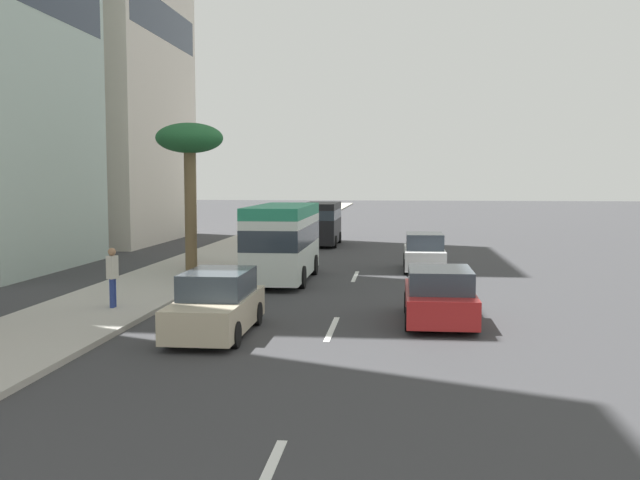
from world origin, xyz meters
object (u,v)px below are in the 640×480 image
object	(u,v)px
car_fourth	(424,253)
pedestrian_near_lamp	(112,274)
van_second	(322,221)
pedestrian_by_tree	(192,243)
car_third	(439,296)
palm_tree	(190,146)
car_fifth	(217,305)
minibus_lead	(283,239)

from	to	relation	value
car_fourth	pedestrian_near_lamp	distance (m)	14.63
van_second	pedestrian_near_lamp	size ratio (longest dim) A/B	2.87
pedestrian_by_tree	car_fourth	bearing A→B (deg)	152.93
van_second	car_third	size ratio (longest dim) A/B	1.21
car_fourth	palm_tree	distance (m)	11.09
car_fifth	palm_tree	world-z (taller)	palm_tree
pedestrian_near_lamp	pedestrian_by_tree	distance (m)	11.69
car_fourth	palm_tree	size ratio (longest dim) A/B	0.67
pedestrian_near_lamp	pedestrian_by_tree	xyz separation A→B (m)	(11.65, 0.93, -0.10)
car_fifth	pedestrian_by_tree	world-z (taller)	pedestrian_by_tree
van_second	car_fourth	distance (m)	13.04
car_fourth	pedestrian_near_lamp	size ratio (longest dim) A/B	2.31
pedestrian_near_lamp	palm_tree	xyz separation A→B (m)	(9.04, 0.19, 4.24)
car_fifth	car_fourth	bearing A→B (deg)	156.99
pedestrian_near_lamp	car_fourth	bearing A→B (deg)	153.15
car_third	pedestrian_by_tree	world-z (taller)	pedestrian_by_tree
pedestrian_near_lamp	pedestrian_by_tree	size ratio (longest dim) A/B	1.09
pedestrian_near_lamp	palm_tree	distance (m)	9.99
minibus_lead	pedestrian_by_tree	xyz separation A→B (m)	(4.37, 4.96, -0.58)
van_second	palm_tree	distance (m)	14.74
car_fourth	car_fifth	xyz separation A→B (m)	(-13.67, 5.80, -0.01)
car_fifth	pedestrian_by_tree	size ratio (longest dim) A/B	2.66
minibus_lead	van_second	distance (m)	15.35
car_third	car_fifth	world-z (taller)	car_fifth
van_second	pedestrian_by_tree	bearing A→B (deg)	-23.97
car_third	pedestrian_near_lamp	bearing A→B (deg)	86.95
van_second	car_fourth	xyz separation A→B (m)	(-11.69, -5.75, -0.69)
minibus_lead	car_fourth	xyz separation A→B (m)	(3.66, -5.67, -0.86)
palm_tree	car_third	bearing A→B (deg)	-133.94
van_second	car_fifth	distance (m)	25.37
pedestrian_near_lamp	van_second	bearing A→B (deg)	-175.19
minibus_lead	pedestrian_near_lamp	bearing A→B (deg)	-29.00
van_second	car_third	xyz separation A→B (m)	(-23.15, -5.78, -0.73)
palm_tree	pedestrian_near_lamp	bearing A→B (deg)	-178.77
car_third	pedestrian_by_tree	xyz separation A→B (m)	(12.17, 10.66, 0.32)
palm_tree	van_second	bearing A→B (deg)	-16.98
palm_tree	pedestrian_by_tree	bearing A→B (deg)	15.66
minibus_lead	car_fourth	world-z (taller)	minibus_lead
car_fifth	pedestrian_by_tree	distance (m)	15.17
pedestrian_by_tree	palm_tree	world-z (taller)	palm_tree
car_fourth	car_fifth	distance (m)	14.85
van_second	car_fifth	xyz separation A→B (m)	(-25.36, 0.05, -0.69)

